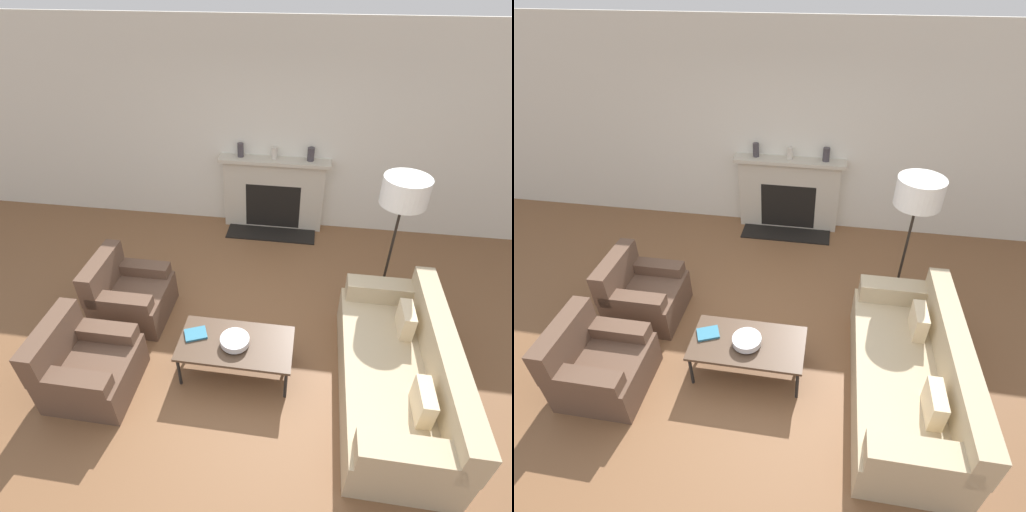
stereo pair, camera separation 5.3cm
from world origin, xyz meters
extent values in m
plane|color=brown|center=(0.00, 0.00, 0.00)|extent=(18.00, 18.00, 0.00)
cube|color=silver|center=(0.00, 2.91, 1.45)|extent=(18.00, 0.06, 2.90)
cube|color=beige|center=(0.07, 2.78, 0.54)|extent=(1.50, 0.20, 1.07)
cube|color=black|center=(0.07, 2.70, 0.39)|extent=(0.82, 0.04, 0.70)
cube|color=black|center=(0.07, 2.50, 0.01)|extent=(1.35, 0.40, 0.02)
cube|color=beige|center=(0.07, 2.75, 1.10)|extent=(1.62, 0.28, 0.05)
cube|color=tan|center=(1.51, -0.14, 0.22)|extent=(0.91, 2.03, 0.43)
cube|color=tan|center=(1.88, -0.14, 0.63)|extent=(0.20, 2.03, 0.39)
cube|color=tan|center=(1.51, 0.77, 0.54)|extent=(0.84, 0.22, 0.21)
cube|color=tan|center=(1.51, -1.04, 0.54)|extent=(0.84, 0.22, 0.21)
cube|color=beige|center=(1.65, 0.32, 0.57)|extent=(0.12, 0.32, 0.28)
cube|color=beige|center=(1.65, -0.60, 0.57)|extent=(0.12, 0.32, 0.28)
cube|color=brown|center=(-1.31, -0.46, 0.20)|extent=(0.78, 0.77, 0.40)
cube|color=brown|center=(-1.62, -0.46, 0.59)|extent=(0.18, 0.77, 0.39)
cube|color=brown|center=(-1.31, -0.76, 0.47)|extent=(0.70, 0.18, 0.14)
cube|color=brown|center=(-1.31, -0.17, 0.47)|extent=(0.70, 0.18, 0.14)
cube|color=brown|center=(-1.31, 0.55, 0.20)|extent=(0.78, 0.77, 0.40)
cube|color=brown|center=(-1.62, 0.55, 0.59)|extent=(0.18, 0.77, 0.39)
cube|color=brown|center=(-1.31, 0.26, 0.47)|extent=(0.70, 0.18, 0.14)
cube|color=brown|center=(-1.31, 0.85, 0.47)|extent=(0.70, 0.18, 0.14)
cube|color=#4C3828|center=(0.01, -0.06, 0.39)|extent=(1.12, 0.59, 0.03)
cylinder|color=black|center=(-0.51, -0.32, 0.19)|extent=(0.03, 0.03, 0.37)
cylinder|color=black|center=(0.53, -0.32, 0.19)|extent=(0.03, 0.03, 0.37)
cylinder|color=black|center=(-0.51, 0.19, 0.19)|extent=(0.03, 0.03, 0.37)
cylinder|color=black|center=(0.53, 0.19, 0.19)|extent=(0.03, 0.03, 0.37)
cylinder|color=silver|center=(0.01, -0.09, 0.41)|extent=(0.10, 0.10, 0.02)
cylinder|color=silver|center=(0.01, -0.09, 0.46)|extent=(0.28, 0.28, 0.07)
cube|color=teal|center=(-0.40, -0.02, 0.42)|extent=(0.26, 0.23, 0.02)
cylinder|color=black|center=(1.58, 1.23, 0.01)|extent=(0.34, 0.34, 0.03)
cylinder|color=black|center=(1.58, 1.23, 0.71)|extent=(0.03, 0.03, 1.37)
cylinder|color=white|center=(1.58, 1.23, 1.51)|extent=(0.49, 0.49, 0.30)
cylinder|color=#3D383D|center=(-0.43, 2.78, 1.22)|extent=(0.09, 0.09, 0.20)
cylinder|color=beige|center=(0.06, 2.78, 1.20)|extent=(0.09, 0.09, 0.16)
cylinder|color=#3D383D|center=(0.58, 2.78, 1.21)|extent=(0.10, 0.10, 0.19)
camera|label=1|loc=(0.59, -2.63, 3.41)|focal=28.00mm
camera|label=2|loc=(0.64, -2.62, 3.41)|focal=28.00mm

